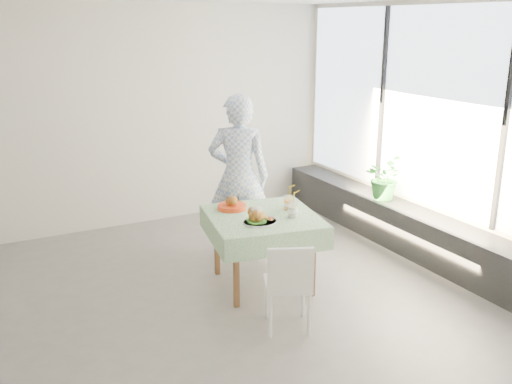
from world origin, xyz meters
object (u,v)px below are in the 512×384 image
chair_near (287,302)px  juice_cup_orange (289,203)px  diner (239,177)px  main_dish (258,218)px  potted_plant (383,177)px  chair_far (244,230)px  cafe_table (263,242)px

chair_near → juice_cup_orange: bearing=59.1°
chair_near → juice_cup_orange: 1.17m
diner → juice_cup_orange: diner is taller
main_dish → potted_plant: (2.06, 0.68, -0.03)m
chair_far → potted_plant: potted_plant is taller
cafe_table → chair_near: (-0.22, -0.85, -0.21)m
main_dish → potted_plant: size_ratio=0.62×
cafe_table → chair_near: size_ratio=1.49×
potted_plant → juice_cup_orange: bearing=-163.9°
diner → main_dish: (-0.29, -1.01, -0.12)m
diner → main_dish: diner is taller
chair_near → cafe_table: bearing=75.7°
chair_far → juice_cup_orange: juice_cup_orange is taller
juice_cup_orange → main_dish: bearing=-154.7°
potted_plant → main_dish: bearing=-161.7°
cafe_table → potted_plant: 2.00m
cafe_table → chair_far: (0.20, 0.83, -0.18)m
juice_cup_orange → potted_plant: potted_plant is taller
chair_near → diner: 1.84m
chair_near → chair_far: bearing=76.0°
chair_near → main_dish: 0.87m
diner → chair_far: bearing=-142.8°
main_dish → potted_plant: bearing=18.3°
potted_plant → diner: bearing=169.5°
chair_far → diner: bearing=-174.9°
diner → potted_plant: 1.81m
cafe_table → main_dish: size_ratio=3.59×
diner → main_dish: size_ratio=5.47×
chair_far → potted_plant: (1.71, -0.33, 0.49)m
juice_cup_orange → diner: bearing=102.3°
cafe_table → juice_cup_orange: bearing=5.4°
cafe_table → main_dish: (-0.15, -0.19, 0.34)m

